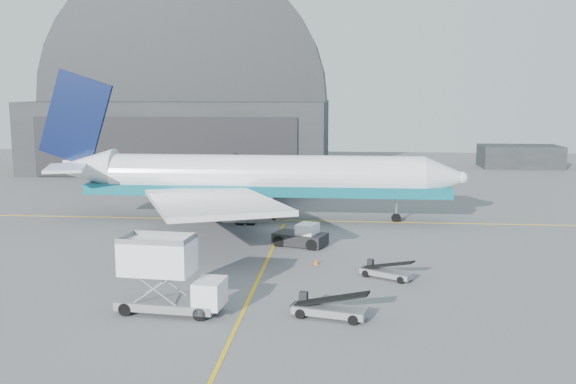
# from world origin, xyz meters

# --- Properties ---
(ground) EXTENTS (200.00, 200.00, 0.00)m
(ground) POSITION_xyz_m (0.00, 0.00, 0.00)
(ground) COLOR #565659
(ground) RESTS_ON ground
(taxi_lines) EXTENTS (80.00, 42.12, 0.02)m
(taxi_lines) POSITION_xyz_m (0.00, 12.67, 0.01)
(taxi_lines) COLOR gold
(taxi_lines) RESTS_ON ground
(hangar) EXTENTS (50.00, 28.30, 28.00)m
(hangar) POSITION_xyz_m (-22.00, 64.95, 9.54)
(hangar) COLOR black
(hangar) RESTS_ON ground
(distant_bldg_a) EXTENTS (14.00, 8.00, 4.00)m
(distant_bldg_a) POSITION_xyz_m (38.00, 72.00, 0.00)
(distant_bldg_a) COLOR black
(distant_bldg_a) RESTS_ON ground
(airliner) EXTENTS (46.23, 44.83, 16.23)m
(airliner) POSITION_xyz_m (-3.98, 20.19, 4.54)
(airliner) COLOR white
(airliner) RESTS_ON ground
(catering_truck) EXTENTS (6.88, 3.10, 4.59)m
(catering_truck) POSITION_xyz_m (-4.71, -9.46, 2.32)
(catering_truck) COLOR slate
(catering_truck) RESTS_ON ground
(pushback_tug) EXTENTS (5.14, 3.94, 2.11)m
(pushback_tug) POSITION_xyz_m (2.49, 8.79, 0.79)
(pushback_tug) COLOR black
(pushback_tug) RESTS_ON ground
(belt_loader_a) EXTENTS (4.92, 2.58, 1.84)m
(belt_loader_a) POSITION_xyz_m (5.39, -9.56, 0.57)
(belt_loader_a) COLOR slate
(belt_loader_a) RESTS_ON ground
(belt_loader_b) EXTENTS (4.05, 3.08, 1.58)m
(belt_loader_b) POSITION_xyz_m (9.42, -0.77, 0.49)
(belt_loader_b) COLOR slate
(belt_loader_b) RESTS_ON ground
(traffic_cone) EXTENTS (0.36, 0.36, 0.52)m
(traffic_cone) POSITION_xyz_m (4.08, 2.50, 0.25)
(traffic_cone) COLOR #EC5907
(traffic_cone) RESTS_ON ground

